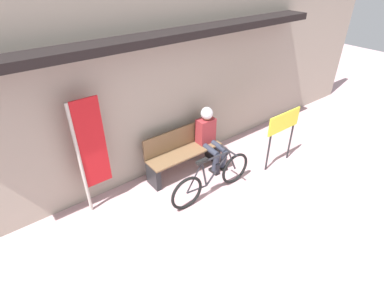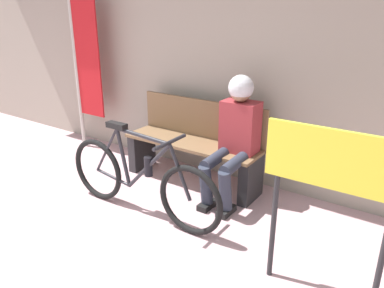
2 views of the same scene
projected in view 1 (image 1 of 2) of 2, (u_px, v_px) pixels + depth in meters
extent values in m
plane|color=#C69EA3|center=(280.00, 276.00, 3.86)|extent=(24.00, 24.00, 0.00)
cube|color=#9E9384|center=(152.00, 90.00, 5.00)|extent=(12.00, 0.12, 3.20)
cube|color=black|center=(158.00, 38.00, 4.33)|extent=(6.60, 0.44, 0.12)
cube|color=brown|center=(185.00, 152.00, 5.50)|extent=(1.47, 0.42, 0.03)
cube|color=brown|center=(178.00, 138.00, 5.52)|extent=(1.47, 0.03, 0.40)
cube|color=#232326|center=(154.00, 176.00, 5.27)|extent=(0.10, 0.36, 0.43)
cube|color=#232326|center=(212.00, 150.00, 5.97)|extent=(0.10, 0.36, 0.43)
torus|color=black|center=(187.00, 193.00, 4.77)|extent=(0.60, 0.05, 0.60)
torus|color=black|center=(235.00, 168.00, 5.31)|extent=(0.60, 0.05, 0.60)
cylinder|color=#232328|center=(216.00, 157.00, 4.83)|extent=(0.58, 0.03, 0.06)
cylinder|color=#232328|center=(218.00, 169.00, 4.99)|extent=(0.49, 0.03, 0.51)
cylinder|color=#232328|center=(204.00, 175.00, 4.84)|extent=(0.14, 0.03, 0.53)
cylinder|color=#232328|center=(197.00, 189.00, 4.88)|extent=(0.41, 0.03, 0.08)
cylinder|color=#232328|center=(194.00, 178.00, 4.72)|extent=(0.32, 0.02, 0.48)
cylinder|color=#232328|center=(232.00, 160.00, 5.15)|extent=(0.22, 0.03, 0.45)
cube|color=black|center=(202.00, 161.00, 4.66)|extent=(0.20, 0.07, 0.05)
cylinder|color=#232328|center=(229.00, 151.00, 4.97)|extent=(0.03, 0.40, 0.03)
cylinder|color=black|center=(218.00, 169.00, 4.99)|extent=(0.07, 0.07, 0.17)
cylinder|color=#2D3342|center=(210.00, 149.00, 5.57)|extent=(0.11, 0.43, 0.13)
cylinder|color=#2D3342|center=(216.00, 163.00, 5.56)|extent=(0.11, 0.17, 0.40)
cube|color=black|center=(214.00, 171.00, 5.70)|extent=(0.10, 0.22, 0.06)
cylinder|color=#2D3342|center=(218.00, 146.00, 5.68)|extent=(0.11, 0.43, 0.13)
cylinder|color=#2D3342|center=(224.00, 159.00, 5.66)|extent=(0.11, 0.17, 0.40)
cube|color=black|center=(222.00, 167.00, 5.80)|extent=(0.10, 0.22, 0.06)
cube|color=maroon|center=(206.00, 131.00, 5.66)|extent=(0.34, 0.22, 0.49)
sphere|color=#9E7556|center=(207.00, 115.00, 5.46)|extent=(0.20, 0.20, 0.20)
sphere|color=silver|center=(207.00, 113.00, 5.44)|extent=(0.23, 0.23, 0.23)
cylinder|color=#B7B2A8|center=(80.00, 162.00, 4.37)|extent=(0.05, 0.05, 1.90)
cube|color=red|center=(92.00, 144.00, 4.36)|extent=(0.40, 0.02, 1.44)
cylinder|color=#232326|center=(268.00, 153.00, 5.58)|extent=(0.04, 0.04, 0.76)
cylinder|color=#232326|center=(290.00, 142.00, 5.92)|extent=(0.04, 0.04, 0.76)
cube|color=yellow|center=(284.00, 121.00, 5.45)|extent=(0.82, 0.03, 0.36)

